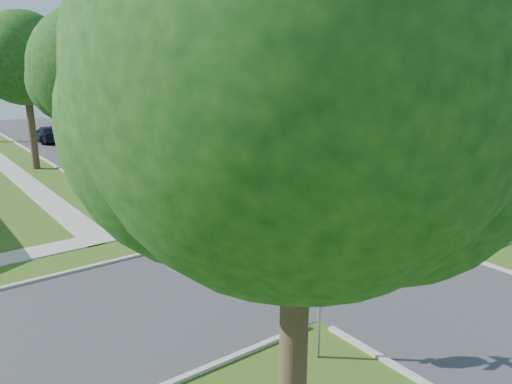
{
  "coord_description": "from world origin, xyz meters",
  "views": [
    {
      "loc": [
        -12.0,
        -12.08,
        6.78
      ],
      "look_at": [
        -0.51,
        3.34,
        1.6
      ],
      "focal_mm": 35.0,
      "sensor_mm": 36.0,
      "label": 1
    }
  ],
  "objects": [
    {
      "name": "house_ne_near",
      "position": [
        15.99,
        11.0,
        1.52
      ],
      "size": [
        8.42,
        13.6,
        4.23
      ],
      "color": "#AFA58A",
      "rests_on": "ground"
    },
    {
      "name": "sidewalk_ne",
      "position": [
        6.1,
        26.0,
        0.02
      ],
      "size": [
        1.2,
        40.0,
        0.04
      ],
      "primitive_type": "cube",
      "color": "#9E9B91",
      "rests_on": "ground"
    },
    {
      "name": "tree_ne_corner",
      "position": [
        6.36,
        4.21,
        5.59
      ],
      "size": [
        5.8,
        5.6,
        8.66
      ],
      "color": "#38281C",
      "rests_on": "ground"
    },
    {
      "name": "driveway",
      "position": [
        7.9,
        7.1,
        0.03
      ],
      "size": [
        8.8,
        3.6,
        0.05
      ],
      "primitive_type": "cube",
      "color": "#9E9B91",
      "rests_on": "ground"
    },
    {
      "name": "tree_w_mid",
      "position": [
        -4.64,
        21.01,
        6.49
      ],
      "size": [
        5.8,
        5.6,
        9.56
      ],
      "color": "#38281C",
      "rests_on": "ground"
    },
    {
      "name": "stop_sign_sw",
      "position": [
        -4.7,
        -4.7,
        2.03
      ],
      "size": [
        1.05,
        0.8,
        2.98
      ],
      "color": "gray",
      "rests_on": "ground"
    },
    {
      "name": "tree_e_far",
      "position": [
        4.75,
        34.01,
        5.98
      ],
      "size": [
        5.17,
        5.0,
        8.72
      ],
      "color": "#38281C",
      "rests_on": "ground"
    },
    {
      "name": "tree_w_near",
      "position": [
        -4.64,
        9.01,
        6.12
      ],
      "size": [
        5.38,
        5.2,
        8.97
      ],
      "color": "#38281C",
      "rests_on": "ground"
    },
    {
      "name": "car_curb_west",
      "position": [
        -1.2,
        31.34,
        0.67
      ],
      "size": [
        2.01,
        4.65,
        1.33
      ],
      "primitive_type": "imported",
      "rotation": [
        0.0,
        0.0,
        3.11
      ],
      "color": "black",
      "rests_on": "ground"
    },
    {
      "name": "tree_sw_corner",
      "position": [
        -7.44,
        -6.99,
        6.26
      ],
      "size": [
        6.21,
        6.0,
        9.55
      ],
      "color": "#38281C",
      "rests_on": "ground"
    },
    {
      "name": "road_ns",
      "position": [
        0.0,
        0.0,
        0.0
      ],
      "size": [
        7.0,
        100.0,
        0.02
      ],
      "primitive_type": "cube",
      "color": "#333335",
      "rests_on": "ground"
    },
    {
      "name": "car_driveway",
      "position": [
        6.96,
        5.5,
        0.82
      ],
      "size": [
        5.24,
        2.68,
        1.65
      ],
      "primitive_type": "imported",
      "rotation": [
        0.0,
        0.0,
        1.37
      ],
      "color": "#59121B",
      "rests_on": "ground"
    },
    {
      "name": "tree_e_near",
      "position": [
        4.75,
        9.01,
        5.64
      ],
      "size": [
        4.97,
        4.8,
        8.28
      ],
      "color": "#38281C",
      "rests_on": "ground"
    },
    {
      "name": "house_ne_far",
      "position": [
        15.99,
        29.0,
        1.52
      ],
      "size": [
        8.42,
        13.6,
        4.23
      ],
      "color": "#AFA58A",
      "rests_on": "ground"
    },
    {
      "name": "car_curb_east",
      "position": [
        3.2,
        23.55,
        0.66
      ],
      "size": [
        2.04,
        4.05,
        1.32
      ],
      "primitive_type": "imported",
      "rotation": [
        0.0,
        0.0,
        0.13
      ],
      "color": "black",
      "rests_on": "ground"
    },
    {
      "name": "tree_e_mid",
      "position": [
        4.76,
        21.01,
        6.25
      ],
      "size": [
        5.59,
        5.4,
        9.21
      ],
      "color": "#38281C",
      "rests_on": "ground"
    },
    {
      "name": "ground",
      "position": [
        0.0,
        0.0,
        0.0
      ],
      "size": [
        100.0,
        100.0,
        0.0
      ],
      "primitive_type": "plane",
      "color": "#375517",
      "rests_on": "ground"
    },
    {
      "name": "stop_sign_ne",
      "position": [
        4.7,
        4.7,
        2.03
      ],
      "size": [
        1.05,
        0.8,
        2.98
      ],
      "color": "gray",
      "rests_on": "ground"
    }
  ]
}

